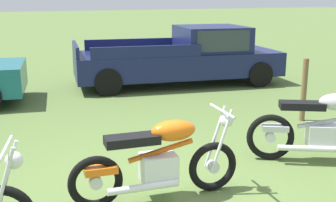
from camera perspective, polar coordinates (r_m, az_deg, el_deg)
The scene contains 5 objects.
ground_plane at distance 5.03m, azimuth -0.60°, elevation -13.14°, with size 120.00×120.00×0.00m, color #567038.
motorcycle_orange at distance 4.90m, azimuth -1.20°, elevation -7.80°, with size 2.00×0.64×1.02m.
motorcycle_silver at distance 6.34m, azimuth 19.83°, elevation -3.38°, with size 1.80×1.23×1.02m.
pickup_truck_navy at distance 11.28m, azimuth 2.63°, elevation 6.09°, with size 5.48×2.72×1.49m.
fence_post_wooden at distance 8.29m, azimuth 17.58°, elevation 1.40°, with size 0.10×0.10×1.17m, color brown.
Camera 1 is at (-1.82, -4.09, 2.29)m, focal length 45.98 mm.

